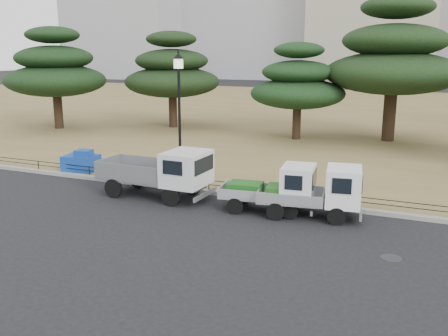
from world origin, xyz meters
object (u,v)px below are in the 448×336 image
at_px(tarp_pile, 82,162).
at_px(truck_large, 160,171).
at_px(truck_kei_front, 275,188).
at_px(truck_kei_rear, 318,192).
at_px(street_lamp, 179,97).

bearing_deg(tarp_pile, truck_large, -19.73).
relative_size(truck_kei_front, truck_kei_rear, 0.94).
relative_size(truck_large, truck_kei_front, 1.31).
height_order(truck_kei_rear, street_lamp, street_lamp).
xyz_separation_m(truck_kei_front, truck_kei_rear, (1.53, 0.03, 0.03)).
distance_m(truck_kei_front, truck_kei_rear, 1.53).
distance_m(truck_large, truck_kei_front, 4.71).
height_order(street_lamp, tarp_pile, street_lamp).
xyz_separation_m(truck_large, street_lamp, (0.10, 1.49, 2.74)).
bearing_deg(truck_kei_rear, tarp_pile, 161.46).
height_order(truck_large, tarp_pile, truck_large).
bearing_deg(tarp_pile, street_lamp, -4.73).
relative_size(truck_kei_rear, tarp_pile, 2.14).
height_order(truck_kei_front, tarp_pile, truck_kei_front).
xyz_separation_m(truck_kei_front, tarp_pile, (-10.14, 1.90, -0.31)).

